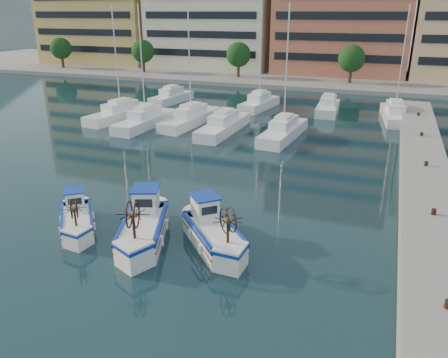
# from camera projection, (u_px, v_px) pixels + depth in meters

# --- Properties ---
(ground) EXTENTS (300.00, 300.00, 0.00)m
(ground) POSITION_uv_depth(u_px,v_px,m) (151.00, 245.00, 21.69)
(ground) COLOR #17363C
(ground) RESTS_ON ground
(quay) EXTENTS (3.00, 60.00, 1.20)m
(quay) POSITION_uv_depth(u_px,v_px,m) (429.00, 209.00, 24.12)
(quay) COLOR gray
(quay) RESTS_ON ground
(waterfront) EXTENTS (180.00, 40.00, 25.60)m
(waterfront) POSITION_uv_depth(u_px,v_px,m) (396.00, 10.00, 71.32)
(waterfront) COLOR gray
(waterfront) RESTS_ON ground
(yacht_marina) EXTENTS (39.48, 23.04, 11.50)m
(yacht_marina) POSITION_uv_depth(u_px,v_px,m) (254.00, 115.00, 46.17)
(yacht_marina) COLOR white
(yacht_marina) RESTS_ON ground
(fishing_boat_a) EXTENTS (3.55, 3.85, 2.41)m
(fishing_boat_a) POSITION_uv_depth(u_px,v_px,m) (77.00, 217.00, 23.05)
(fishing_boat_a) COLOR white
(fishing_boat_a) RESTS_ON ground
(fishing_boat_b) EXTENTS (3.51, 5.05, 3.05)m
(fishing_boat_b) POSITION_uv_depth(u_px,v_px,m) (144.00, 225.00, 21.87)
(fishing_boat_b) COLOR white
(fishing_boat_b) RESTS_ON ground
(fishing_boat_c) EXTENTS (4.33, 4.45, 2.85)m
(fishing_boat_c) POSITION_uv_depth(u_px,v_px,m) (213.00, 231.00, 21.39)
(fishing_boat_c) COLOR white
(fishing_boat_c) RESTS_ON ground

